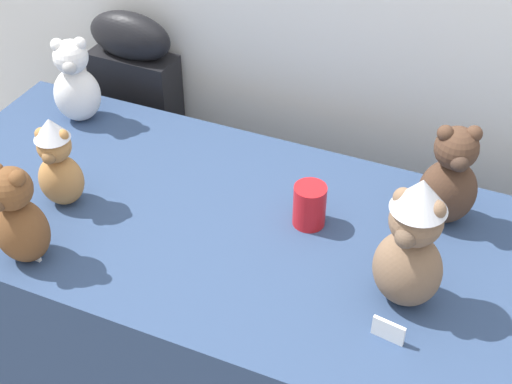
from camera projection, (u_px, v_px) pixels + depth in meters
The scene contains 10 objects.
display_table at pixel (256, 332), 1.96m from camera, with size 1.83×0.76×0.75m, color navy.
instrument_case at pixel (143, 145), 2.45m from camera, with size 0.28×0.13×0.98m.
teddy_bear_snow at pixel (75, 83), 2.03m from camera, with size 0.17×0.16×0.26m.
teddy_bear_cocoa at pixel (450, 178), 1.68m from camera, with size 0.17×0.16×0.27m.
teddy_bear_caramel at pixel (58, 163), 1.73m from camera, with size 0.13×0.12×0.25m.
teddy_bear_mocha at pixel (411, 245), 1.45m from camera, with size 0.17×0.15×0.33m.
teddy_bear_chestnut at pixel (18, 218), 1.58m from camera, with size 0.14×0.12×0.26m.
party_cup_red at pixel (310, 205), 1.71m from camera, with size 0.08×0.08×0.11m, color red.
name_card_front_left at pixel (388, 331), 1.45m from camera, with size 0.07×0.01×0.05m, color white.
name_card_front_middle at pixel (27, 249), 1.64m from camera, with size 0.07×0.01×0.05m, color white.
Camera 1 is at (0.51, -0.93, 1.91)m, focal length 50.13 mm.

